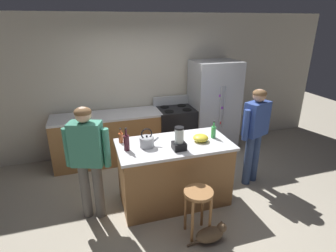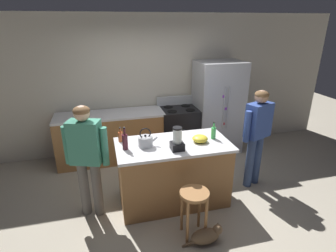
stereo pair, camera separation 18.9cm
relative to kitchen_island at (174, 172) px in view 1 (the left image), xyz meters
name	(u,v)px [view 1 (the left image)]	position (x,y,z in m)	size (l,w,h in m)	color
ground_plane	(174,199)	(0.00, 0.00, -0.47)	(14.00, 14.00, 0.00)	#B2A893
back_wall	(144,85)	(0.00, 1.95, 0.88)	(8.00, 0.10, 2.70)	beige
kitchen_island	(174,172)	(0.00, 0.00, 0.00)	(1.60, 0.83, 0.94)	#9E6B3D
back_counter_run	(108,138)	(-0.80, 1.55, 0.00)	(2.00, 0.64, 0.94)	#9E6B3D
refrigerator	(213,107)	(1.34, 1.50, 0.44)	(0.90, 0.73, 1.84)	#B7BABF
stove_range	(175,130)	(0.54, 1.52, 0.01)	(0.76, 0.65, 1.12)	black
person_by_island_left	(88,154)	(-1.17, -0.01, 0.49)	(0.59, 0.34, 1.59)	#66605B
person_by_sink_right	(255,128)	(1.38, 0.10, 0.50)	(0.58, 0.34, 1.60)	#384C7A
bar_stool	(198,201)	(0.06, -0.75, 0.02)	(0.36, 0.36, 0.64)	#9E6B3D
cat	(211,234)	(0.17, -0.93, -0.37)	(0.52, 0.18, 0.26)	brown
blender_appliance	(179,140)	(0.00, -0.20, 0.60)	(0.17, 0.17, 0.32)	black
bottle_soda	(213,132)	(0.61, 0.03, 0.56)	(0.07, 0.07, 0.26)	#3FB259
bottle_cooking_sauce	(121,137)	(-0.71, 0.25, 0.55)	(0.06, 0.06, 0.22)	#B24C26
bottle_wine	(127,142)	(-0.67, -0.01, 0.59)	(0.08, 0.08, 0.32)	#471923
mixing_bowl	(201,138)	(0.38, -0.04, 0.52)	(0.22, 0.22, 0.10)	yellow
tea_kettle	(147,141)	(-0.39, 0.01, 0.55)	(0.28, 0.20, 0.27)	#B7BABF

